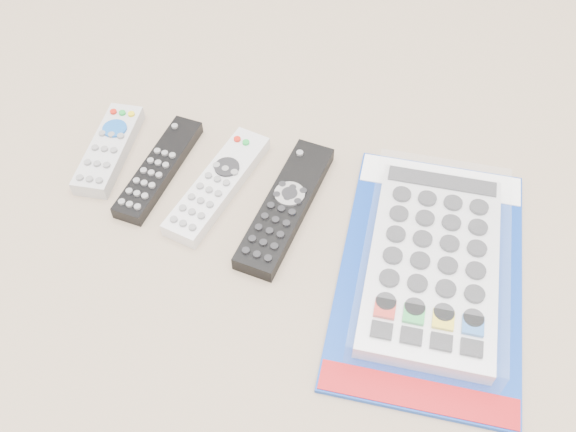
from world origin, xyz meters
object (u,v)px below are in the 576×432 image
(remote_silver_dvd, at_px, (218,185))
(remote_small_grey, at_px, (109,149))
(remote_large_black, at_px, (286,206))
(jumbo_remote_packaged, at_px, (433,261))
(remote_slim_black, at_px, (159,168))

(remote_silver_dvd, bearing_deg, remote_small_grey, -175.30)
(remote_small_grey, relative_size, remote_silver_dvd, 0.81)
(remote_large_black, xyz_separation_m, jumbo_remote_packaged, (0.18, -0.04, 0.01))
(remote_silver_dvd, distance_m, remote_large_black, 0.09)
(remote_large_black, relative_size, jumbo_remote_packaged, 0.61)
(remote_slim_black, bearing_deg, remote_small_grey, 175.42)
(remote_small_grey, bearing_deg, remote_slim_black, -15.17)
(remote_large_black, bearing_deg, remote_small_grey, 179.94)
(remote_small_grey, relative_size, jumbo_remote_packaged, 0.45)
(remote_silver_dvd, xyz_separation_m, jumbo_remote_packaged, (0.27, -0.05, 0.01))
(remote_small_grey, distance_m, remote_slim_black, 0.08)
(remote_silver_dvd, bearing_deg, remote_slim_black, -172.61)
(jumbo_remote_packaged, bearing_deg, remote_slim_black, 168.10)
(remote_silver_dvd, xyz_separation_m, remote_large_black, (0.09, -0.01, 0.00))
(remote_small_grey, relative_size, remote_slim_black, 0.87)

